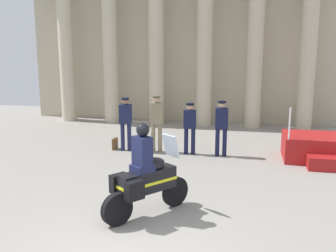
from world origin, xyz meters
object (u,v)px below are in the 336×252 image
object	(u,v)px
officer_in_row_0	(126,120)
briefcase_on_ground	(115,144)
officer_in_row_1	(156,119)
officer_in_row_2	(190,124)
reviewing_stand	(329,149)
officer_in_row_3	(221,124)
motorcycle_with_rider	(145,178)

from	to	relation	value
officer_in_row_0	briefcase_on_ground	distance (m)	0.93
officer_in_row_1	officer_in_row_2	size ratio (longest dim) A/B	1.12
officer_in_row_0	reviewing_stand	bearing A→B (deg)	174.88
officer_in_row_0	officer_in_row_2	xyz separation A→B (m)	(2.05, -0.00, -0.07)
officer_in_row_3	motorcycle_with_rider	bearing A→B (deg)	70.28
motorcycle_with_rider	officer_in_row_1	bearing A→B (deg)	49.16
motorcycle_with_rider	officer_in_row_3	bearing A→B (deg)	24.87
officer_in_row_1	officer_in_row_0	bearing A→B (deg)	-1.07
officer_in_row_3	briefcase_on_ground	xyz separation A→B (m)	(-3.43, 0.12, -0.82)
officer_in_row_3	briefcase_on_ground	world-z (taller)	officer_in_row_3
officer_in_row_1	motorcycle_with_rider	distance (m)	4.86
reviewing_stand	officer_in_row_2	size ratio (longest dim) A/B	1.60
officer_in_row_3	motorcycle_with_rider	distance (m)	4.83
officer_in_row_0	officer_in_row_1	distance (m)	0.99
officer_in_row_3	briefcase_on_ground	distance (m)	3.52
reviewing_stand	briefcase_on_ground	distance (m)	6.55
motorcycle_with_rider	briefcase_on_ground	world-z (taller)	motorcycle_with_rider
motorcycle_with_rider	officer_in_row_0	bearing A→B (deg)	60.40
officer_in_row_1	officer_in_row_3	size ratio (longest dim) A/B	1.05
officer_in_row_1	briefcase_on_ground	world-z (taller)	officer_in_row_1
reviewing_stand	motorcycle_with_rider	xyz separation A→B (m)	(-4.31, -4.74, 0.44)
reviewing_stand	officer_in_row_3	bearing A→B (deg)	-178.92
officer_in_row_2	officer_in_row_3	distance (m)	0.97
officer_in_row_2	briefcase_on_ground	xyz separation A→B (m)	(-2.46, 0.09, -0.76)
officer_in_row_2	motorcycle_with_rider	xyz separation A→B (m)	(-0.23, -4.71, -0.15)
officer_in_row_2	officer_in_row_3	bearing A→B (deg)	173.05
officer_in_row_2	briefcase_on_ground	bearing A→B (deg)	-7.49
reviewing_stand	officer_in_row_1	xyz separation A→B (m)	(-5.16, 0.04, 0.70)
officer_in_row_3	motorcycle_with_rider	world-z (taller)	motorcycle_with_rider
officer_in_row_0	briefcase_on_ground	size ratio (longest dim) A/B	4.75
briefcase_on_ground	officer_in_row_3	bearing A→B (deg)	-1.93
reviewing_stand	officer_in_row_1	distance (m)	5.20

